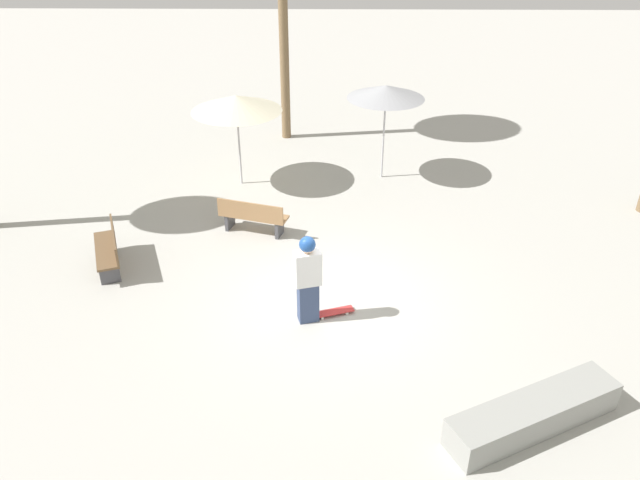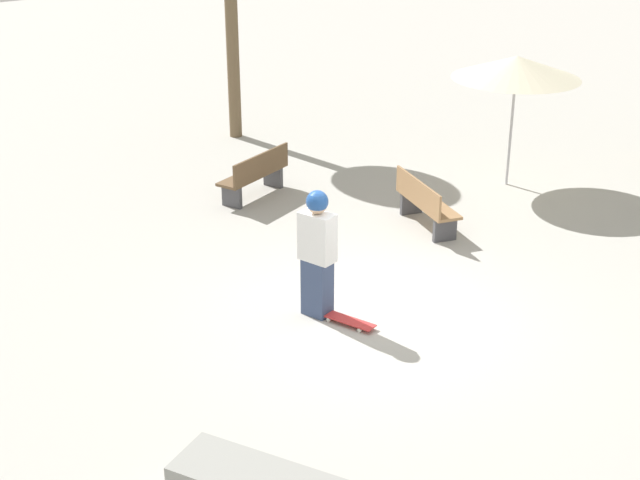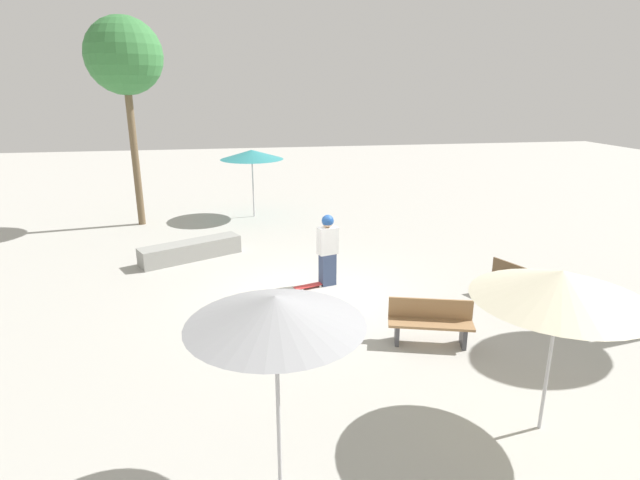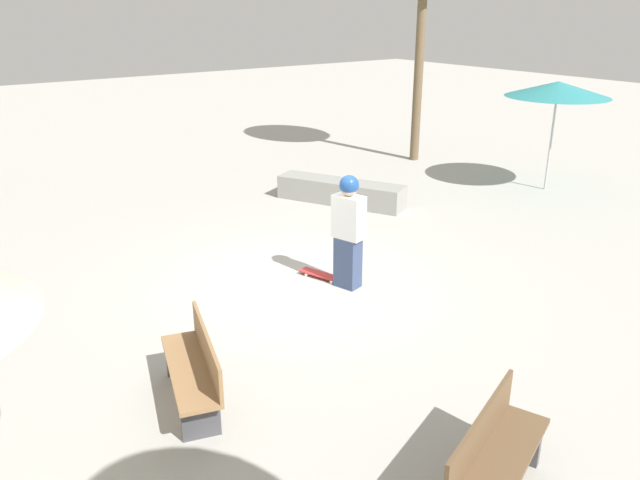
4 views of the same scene
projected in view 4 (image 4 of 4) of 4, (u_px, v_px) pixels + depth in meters
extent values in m
plane|color=#B2AFA8|center=(298.00, 283.00, 9.90)|extent=(60.00, 60.00, 0.00)
cube|color=#38476B|center=(348.00, 262.00, 9.66)|extent=(0.43, 0.35, 0.81)
cube|color=white|center=(349.00, 217.00, 9.39)|extent=(0.53, 0.38, 0.67)
sphere|color=tan|center=(349.00, 187.00, 9.23)|extent=(0.26, 0.26, 0.26)
sphere|color=#1E478C|center=(349.00, 185.00, 9.22)|extent=(0.30, 0.30, 0.30)
cube|color=red|center=(322.00, 275.00, 10.05)|extent=(0.82, 0.44, 0.02)
cylinder|color=silver|center=(306.00, 275.00, 10.13)|extent=(0.06, 0.05, 0.05)
cylinder|color=silver|center=(313.00, 271.00, 10.26)|extent=(0.06, 0.05, 0.05)
cylinder|color=silver|center=(332.00, 282.00, 9.87)|extent=(0.06, 0.05, 0.05)
cylinder|color=silver|center=(338.00, 279.00, 10.00)|extent=(0.06, 0.05, 0.05)
cube|color=gray|center=(341.00, 192.00, 13.76)|extent=(2.86, 1.85, 0.51)
cube|color=#47474C|center=(519.00, 442.00, 6.02)|extent=(0.40, 0.21, 0.40)
cube|color=brown|center=(501.00, 460.00, 5.45)|extent=(0.97, 1.65, 0.05)
cube|color=brown|center=(481.00, 431.00, 5.48)|extent=(0.60, 1.51, 0.40)
cube|color=#47474C|center=(201.00, 420.00, 6.33)|extent=(0.19, 0.40, 0.40)
cube|color=#47474C|center=(183.00, 358.00, 7.43)|extent=(0.19, 0.40, 0.40)
cube|color=#9E754C|center=(190.00, 369.00, 6.80)|extent=(1.66, 0.88, 0.05)
cube|color=#9E754C|center=(207.00, 348.00, 6.79)|extent=(1.54, 0.50, 0.40)
cylinder|color=#B7B7BC|center=(551.00, 139.00, 14.45)|extent=(0.05, 0.05, 2.39)
cone|color=teal|center=(558.00, 89.00, 14.04)|extent=(2.32, 2.32, 0.34)
cylinder|color=brown|center=(419.00, 62.00, 16.73)|extent=(0.24, 0.24, 5.32)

